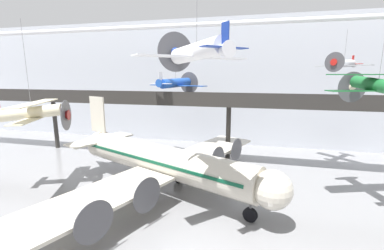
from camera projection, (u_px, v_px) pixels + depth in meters
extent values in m
cube|color=silver|center=(236.00, 83.00, 47.48)|extent=(140.00, 3.00, 22.74)
cube|color=#2D2B28|center=(228.00, 103.00, 36.13)|extent=(110.00, 3.20, 0.90)
cube|color=#2D2B28|center=(227.00, 97.00, 34.47)|extent=(110.00, 0.12, 1.10)
cylinder|color=#2D2B28|center=(55.00, 124.00, 45.03)|extent=(0.70, 0.70, 8.45)
cylinder|color=#2D2B28|center=(228.00, 134.00, 37.95)|extent=(0.70, 0.70, 8.45)
cylinder|color=silver|center=(228.00, 23.00, 30.72)|extent=(120.00, 0.60, 0.60)
cylinder|color=beige|center=(161.00, 160.00, 28.30)|extent=(22.49, 11.90, 3.38)
sphere|color=beige|center=(272.00, 190.00, 21.04)|extent=(3.31, 3.31, 3.31)
cone|color=beige|center=(94.00, 141.00, 35.60)|extent=(5.25, 4.56, 3.11)
cube|color=#0F4C33|center=(161.00, 157.00, 28.23)|extent=(21.04, 11.35, 0.30)
cube|color=beige|center=(210.00, 149.00, 35.12)|extent=(10.54, 15.60, 0.28)
cube|color=beige|center=(92.00, 200.00, 20.84)|extent=(10.54, 15.60, 0.28)
cylinder|color=beige|center=(207.00, 157.00, 31.63)|extent=(3.09, 2.52, 1.62)
cylinder|color=#4C4C51|center=(218.00, 159.00, 30.77)|extent=(1.24, 2.87, 3.08)
cylinder|color=beige|center=(227.00, 148.00, 35.57)|extent=(3.09, 2.52, 1.62)
cylinder|color=#4C4C51|center=(237.00, 150.00, 34.72)|extent=(1.24, 2.87, 3.08)
cylinder|color=beige|center=(135.00, 191.00, 22.46)|extent=(3.09, 2.52, 1.62)
cylinder|color=#4C4C51|center=(147.00, 195.00, 21.60)|extent=(1.24, 2.87, 3.08)
cylinder|color=beige|center=(83.00, 215.00, 18.51)|extent=(3.09, 2.52, 1.62)
cylinder|color=#4C4C51|center=(94.00, 222.00, 17.66)|extent=(1.24, 2.87, 3.08)
cube|color=beige|center=(98.00, 114.00, 34.08)|extent=(2.79, 1.31, 4.74)
cube|color=beige|center=(101.00, 139.00, 34.54)|extent=(6.08, 9.25, 0.20)
cylinder|color=#4C4C51|center=(250.00, 209.00, 22.55)|extent=(0.20, 0.20, 1.21)
cylinder|color=black|center=(250.00, 215.00, 22.66)|extent=(1.35, 0.85, 1.30)
cylinder|color=#4C4C51|center=(178.00, 173.00, 30.73)|extent=(0.20, 0.20, 1.21)
cylinder|color=black|center=(178.00, 178.00, 30.85)|extent=(1.35, 0.85, 1.30)
cylinder|color=#4C4C51|center=(145.00, 189.00, 26.45)|extent=(0.20, 0.20, 1.21)
cylinder|color=black|center=(145.00, 194.00, 26.57)|extent=(1.35, 0.85, 1.30)
cylinder|color=beige|center=(32.00, 113.00, 27.38)|extent=(6.29, 3.51, 1.89)
cone|color=maroon|center=(64.00, 115.00, 27.88)|extent=(1.38, 1.45, 1.15)
cylinder|color=#4C4C51|center=(66.00, 115.00, 27.91)|extent=(1.27, 3.10, 3.32)
cone|color=beige|center=(1.00, 111.00, 26.91)|extent=(2.03, 1.66, 1.25)
cube|color=beige|center=(34.00, 103.00, 27.23)|extent=(4.85, 9.21, 0.10)
cube|color=beige|center=(36.00, 117.00, 27.53)|extent=(4.85, 9.21, 0.10)
cylinder|color=slate|center=(26.00, 64.00, 26.39)|extent=(0.04, 0.04, 8.89)
cylinder|color=#1E4CAD|center=(176.00, 83.00, 37.72)|extent=(3.29, 6.37, 1.45)
cone|color=white|center=(188.00, 83.00, 40.44)|extent=(1.44, 1.36, 1.17)
cylinder|color=#4C4C51|center=(189.00, 83.00, 40.63)|extent=(3.20, 1.15, 3.37)
cone|color=#1E4CAD|center=(162.00, 83.00, 35.20)|extent=(1.60, 1.97, 1.14)
cube|color=#1E4CAD|center=(177.00, 85.00, 38.11)|extent=(9.44, 4.55, 0.10)
cube|color=white|center=(161.00, 78.00, 34.75)|extent=(0.31, 0.74, 1.56)
cube|color=white|center=(161.00, 84.00, 34.90)|extent=(3.44, 1.83, 0.06)
cylinder|color=slate|center=(175.00, 57.00, 37.00)|extent=(0.04, 0.04, 6.22)
cylinder|color=#1E6B33|center=(378.00, 85.00, 23.53)|extent=(3.13, 6.08, 1.79)
cone|color=beige|center=(354.00, 87.00, 26.62)|extent=(1.37, 1.29, 1.10)
cylinder|color=#4C4C51|center=(352.00, 87.00, 26.84)|extent=(3.03, 1.08, 3.19)
cube|color=#1E6B33|center=(376.00, 75.00, 23.70)|extent=(8.93, 4.30, 0.10)
cube|color=#1E6B33|center=(374.00, 91.00, 23.98)|extent=(8.93, 4.30, 0.10)
cylinder|color=slate|center=(384.00, 44.00, 22.83)|extent=(0.04, 0.04, 6.03)
cylinder|color=silver|center=(197.00, 51.00, 17.93)|extent=(4.98, 5.06, 1.55)
cone|color=navy|center=(177.00, 52.00, 20.48)|extent=(1.45, 1.45, 1.09)
cylinder|color=#4C4C51|center=(175.00, 52.00, 20.65)|extent=(2.27, 2.22, 3.14)
cone|color=silver|center=(221.00, 51.00, 15.56)|extent=(1.87, 1.88, 1.12)
cube|color=silver|center=(194.00, 57.00, 18.30)|extent=(7.29, 7.18, 0.10)
cube|color=navy|center=(225.00, 35.00, 15.09)|extent=(0.54, 0.55, 1.45)
cube|color=navy|center=(225.00, 47.00, 15.23)|extent=(2.74, 2.70, 0.06)
cylinder|color=slate|center=(197.00, 16.00, 17.47)|extent=(0.04, 0.04, 3.52)
cylinder|color=silver|center=(344.00, 64.00, 33.68)|extent=(3.71, 4.13, 1.16)
cone|color=red|center=(335.00, 62.00, 32.28)|extent=(1.14, 1.13, 0.85)
cylinder|color=#4C4C51|center=(334.00, 62.00, 32.18)|extent=(1.90, 1.63, 2.47)
cone|color=silver|center=(351.00, 65.00, 34.98)|extent=(1.43, 1.48, 0.86)
cube|color=silver|center=(343.00, 66.00, 33.57)|extent=(5.99, 5.33, 0.10)
cube|color=red|center=(353.00, 60.00, 35.01)|extent=(0.41, 0.46, 1.14)
cube|color=red|center=(352.00, 64.00, 35.12)|extent=(2.24, 2.02, 0.06)
cylinder|color=slate|center=(346.00, 45.00, 33.22)|extent=(0.04, 0.04, 3.82)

